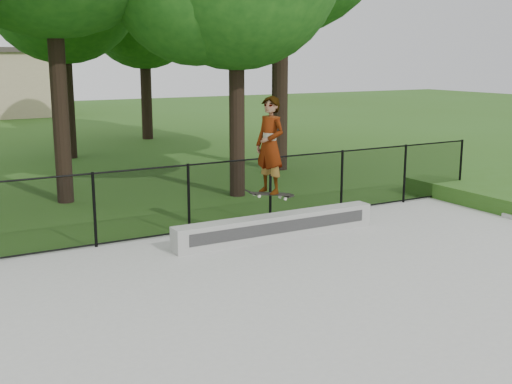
% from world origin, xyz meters
% --- Properties ---
extents(ground, '(100.00, 100.00, 0.00)m').
position_xyz_m(ground, '(0.00, 0.00, 0.00)').
color(ground, '#2E5718').
rests_on(ground, ground).
extents(concrete_slab, '(14.00, 12.00, 0.06)m').
position_xyz_m(concrete_slab, '(0.00, 0.00, 0.03)').
color(concrete_slab, '#A5A5A0').
rests_on(concrete_slab, ground).
extents(grind_ledge, '(4.59, 0.40, 0.49)m').
position_xyz_m(grind_ledge, '(1.45, 4.70, 0.30)').
color(grind_ledge, '#9C9D98').
rests_on(grind_ledge, concrete_slab).
extents(skater_airborne, '(0.84, 0.78, 2.04)m').
position_xyz_m(skater_airborne, '(1.10, 4.42, 2.02)').
color(skater_airborne, black).
rests_on(skater_airborne, ground).
extents(chainlink_fence, '(16.06, 0.06, 1.50)m').
position_xyz_m(chainlink_fence, '(0.00, 5.90, 0.81)').
color(chainlink_fence, black).
rests_on(chainlink_fence, concrete_slab).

